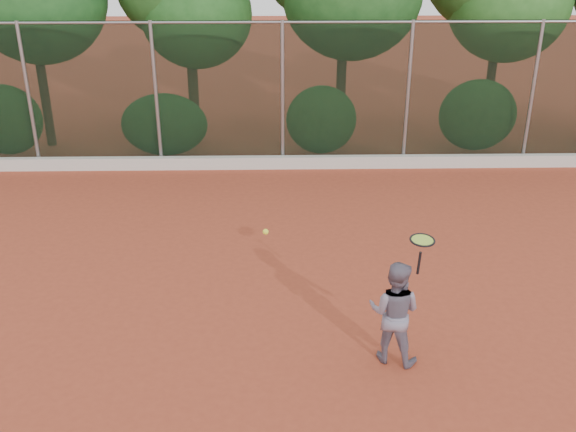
{
  "coord_description": "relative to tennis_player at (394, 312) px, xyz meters",
  "views": [
    {
      "loc": [
        -0.2,
        -8.13,
        5.24
      ],
      "look_at": [
        0.0,
        1.0,
        1.25
      ],
      "focal_mm": 40.0,
      "sensor_mm": 36.0,
      "label": 1
    }
  ],
  "objects": [
    {
      "name": "chainlink_fence",
      "position": [
        -1.35,
        7.98,
        1.13
      ],
      "size": [
        24.09,
        0.09,
        3.5
      ],
      "color": "black",
      "rests_on": "ground"
    },
    {
      "name": "tennis_ball_in_flight",
      "position": [
        -1.67,
        0.11,
        1.13
      ],
      "size": [
        0.07,
        0.07,
        0.07
      ],
      "color": "#F3F337",
      "rests_on": "ground"
    },
    {
      "name": "tennis_racket",
      "position": [
        0.26,
        -0.08,
        1.05
      ],
      "size": [
        0.37,
        0.37,
        0.54
      ],
      "color": "black",
      "rests_on": "ground"
    },
    {
      "name": "ground",
      "position": [
        -1.35,
        0.98,
        -0.73
      ],
      "size": [
        80.0,
        80.0,
        0.0
      ],
      "primitive_type": "plane",
      "color": "#A44026",
      "rests_on": "ground"
    },
    {
      "name": "concrete_curb",
      "position": [
        -1.35,
        7.8,
        -0.58
      ],
      "size": [
        24.0,
        0.2,
        0.3
      ],
      "primitive_type": "cube",
      "color": "beige",
      "rests_on": "ground"
    },
    {
      "name": "tennis_player",
      "position": [
        0.0,
        0.0,
        0.0
      ],
      "size": [
        0.87,
        0.78,
        1.45
      ],
      "primitive_type": "imported",
      "rotation": [
        0.0,
        0.0,
        2.74
      ],
      "color": "slate",
      "rests_on": "ground"
    }
  ]
}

